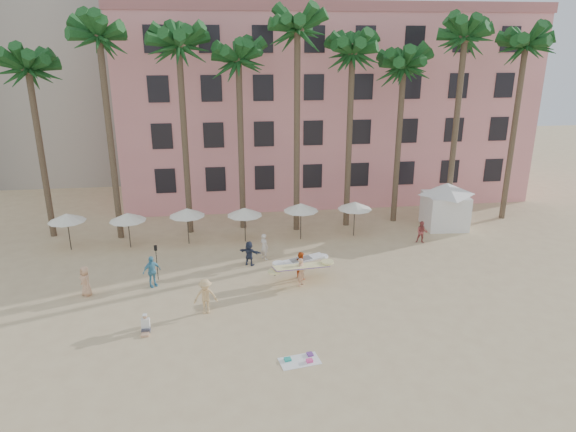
# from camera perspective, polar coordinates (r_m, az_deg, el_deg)

# --- Properties ---
(ground) EXTENTS (120.00, 120.00, 0.00)m
(ground) POSITION_cam_1_polar(r_m,az_deg,el_deg) (25.88, -1.00, -12.83)
(ground) COLOR #D1B789
(ground) RESTS_ON ground
(pink_hotel) EXTENTS (35.00, 14.00, 16.00)m
(pink_hotel) POSITION_cam_1_polar(r_m,az_deg,el_deg) (49.16, 3.70, 12.19)
(pink_hotel) COLOR pink
(pink_hotel) RESTS_ON ground
(palm_row) EXTENTS (44.40, 5.40, 16.30)m
(palm_row) POSITION_cam_1_polar(r_m,az_deg,el_deg) (37.05, -3.08, 17.80)
(palm_row) COLOR brown
(palm_row) RESTS_ON ground
(umbrella_row) EXTENTS (22.50, 2.70, 2.73)m
(umbrella_row) POSITION_cam_1_polar(r_m,az_deg,el_deg) (36.21, -8.01, 0.48)
(umbrella_row) COLOR #332B23
(umbrella_row) RESTS_ON ground
(cabana) EXTENTS (4.82, 4.82, 3.50)m
(cabana) POSITION_cam_1_polar(r_m,az_deg,el_deg) (40.94, 17.12, 1.58)
(cabana) COLOR white
(cabana) RESTS_ON ground
(beach_towel) EXTENTS (1.94, 1.29, 0.14)m
(beach_towel) POSITION_cam_1_polar(r_m,az_deg,el_deg) (23.90, 1.40, -15.70)
(beach_towel) COLOR white
(beach_towel) RESTS_ON ground
(carrier_yellow) EXTENTS (3.47, 1.65, 1.71)m
(carrier_yellow) POSITION_cam_1_polar(r_m,az_deg,el_deg) (30.04, 1.50, -6.01)
(carrier_yellow) COLOR tan
(carrier_yellow) RESTS_ON ground
(carrier_white) EXTENTS (2.94, 1.43, 1.68)m
(carrier_white) POSITION_cam_1_polar(r_m,az_deg,el_deg) (30.98, 1.43, -5.36)
(carrier_white) COLOR #DB5117
(carrier_white) RESTS_ON ground
(beachgoers) EXTENTS (22.65, 8.91, 1.93)m
(beachgoers) POSITION_cam_1_polar(r_m,az_deg,el_deg) (30.81, -6.68, -5.66)
(beachgoers) COLOR silver
(beachgoers) RESTS_ON ground
(paddle) EXTENTS (0.18, 0.04, 2.23)m
(paddle) POSITION_cam_1_polar(r_m,az_deg,el_deg) (31.53, -14.41, -4.54)
(paddle) COLOR black
(paddle) RESTS_ON ground
(seated_man) EXTENTS (0.41, 0.72, 0.93)m
(seated_man) POSITION_cam_1_polar(r_m,az_deg,el_deg) (26.70, -15.54, -11.72)
(seated_man) COLOR #3F3F4C
(seated_man) RESTS_ON ground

